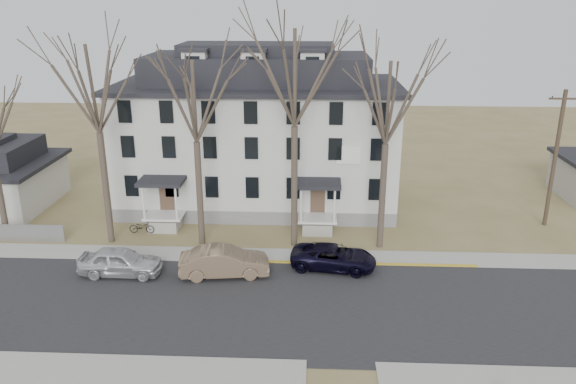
{
  "coord_description": "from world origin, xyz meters",
  "views": [
    {
      "loc": [
        2.16,
        -23.37,
        15.14
      ],
      "look_at": [
        0.64,
        9.0,
        3.89
      ],
      "focal_mm": 35.0,
      "sensor_mm": 36.0,
      "label": 1
    }
  ],
  "objects_px": {
    "tree_center": "(295,71)",
    "bicycle_left": "(142,227)",
    "tree_mid_left": "(194,96)",
    "tree_mid_right": "(388,97)",
    "car_silver": "(121,262)",
    "utility_pole_far": "(555,158)",
    "boarding_house": "(259,134)",
    "car_tan": "(224,262)",
    "car_navy": "(333,258)",
    "tree_far_left": "(94,83)"
  },
  "relations": [
    {
      "from": "car_tan",
      "to": "boarding_house",
      "type": "bearing_deg",
      "value": -11.35
    },
    {
      "from": "tree_mid_left",
      "to": "tree_mid_right",
      "type": "relative_size",
      "value": 1.0
    },
    {
      "from": "car_navy",
      "to": "boarding_house",
      "type": "bearing_deg",
      "value": 33.39
    },
    {
      "from": "tree_mid_right",
      "to": "car_tan",
      "type": "xyz_separation_m",
      "value": [
        -9.33,
        -4.45,
        -8.76
      ]
    },
    {
      "from": "tree_mid_right",
      "to": "tree_center",
      "type": "bearing_deg",
      "value": 180.0
    },
    {
      "from": "tree_center",
      "to": "tree_mid_left",
      "type": "bearing_deg",
      "value": 180.0
    },
    {
      "from": "tree_far_left",
      "to": "car_tan",
      "type": "height_order",
      "value": "tree_far_left"
    },
    {
      "from": "tree_mid_left",
      "to": "boarding_house",
      "type": "bearing_deg",
      "value": 69.8
    },
    {
      "from": "tree_center",
      "to": "car_navy",
      "type": "relative_size",
      "value": 2.94
    },
    {
      "from": "tree_far_left",
      "to": "car_tan",
      "type": "relative_size",
      "value": 2.69
    },
    {
      "from": "tree_far_left",
      "to": "utility_pole_far",
      "type": "height_order",
      "value": "tree_far_left"
    },
    {
      "from": "car_silver",
      "to": "bicycle_left",
      "type": "relative_size",
      "value": 2.76
    },
    {
      "from": "tree_mid_left",
      "to": "bicycle_left",
      "type": "height_order",
      "value": "tree_mid_left"
    },
    {
      "from": "tree_center",
      "to": "car_tan",
      "type": "relative_size",
      "value": 2.89
    },
    {
      "from": "car_tan",
      "to": "tree_center",
      "type": "bearing_deg",
      "value": -48.27
    },
    {
      "from": "tree_mid_right",
      "to": "car_navy",
      "type": "relative_size",
      "value": 2.55
    },
    {
      "from": "utility_pole_far",
      "to": "tree_mid_left",
      "type": "bearing_deg",
      "value": -169.87
    },
    {
      "from": "utility_pole_far",
      "to": "car_tan",
      "type": "xyz_separation_m",
      "value": [
        -21.33,
        -8.65,
        -4.07
      ]
    },
    {
      "from": "car_navy",
      "to": "bicycle_left",
      "type": "distance_m",
      "value": 13.58
    },
    {
      "from": "tree_center",
      "to": "bicycle_left",
      "type": "height_order",
      "value": "tree_center"
    },
    {
      "from": "car_tan",
      "to": "car_navy",
      "type": "height_order",
      "value": "car_tan"
    },
    {
      "from": "tree_center",
      "to": "car_silver",
      "type": "relative_size",
      "value": 3.11
    },
    {
      "from": "tree_mid_right",
      "to": "bicycle_left",
      "type": "height_order",
      "value": "tree_mid_right"
    },
    {
      "from": "boarding_house",
      "to": "bicycle_left",
      "type": "distance_m",
      "value": 11.18
    },
    {
      "from": "tree_far_left",
      "to": "car_silver",
      "type": "relative_size",
      "value": 2.9
    },
    {
      "from": "tree_far_left",
      "to": "tree_center",
      "type": "distance_m",
      "value": 12.02
    },
    {
      "from": "car_tan",
      "to": "bicycle_left",
      "type": "xyz_separation_m",
      "value": [
        -6.53,
        5.79,
        -0.39
      ]
    },
    {
      "from": "utility_pole_far",
      "to": "car_tan",
      "type": "distance_m",
      "value": 23.37
    },
    {
      "from": "tree_mid_right",
      "to": "bicycle_left",
      "type": "distance_m",
      "value": 18.36
    },
    {
      "from": "tree_mid_left",
      "to": "car_tan",
      "type": "xyz_separation_m",
      "value": [
        2.17,
        -4.45,
        -8.76
      ]
    },
    {
      "from": "tree_mid_left",
      "to": "car_silver",
      "type": "xyz_separation_m",
      "value": [
        -3.79,
        -4.63,
        -8.8
      ]
    },
    {
      "from": "tree_mid_right",
      "to": "car_silver",
      "type": "xyz_separation_m",
      "value": [
        -15.29,
        -4.63,
        -8.8
      ]
    },
    {
      "from": "car_tan",
      "to": "car_navy",
      "type": "distance_m",
      "value": 6.38
    },
    {
      "from": "boarding_house",
      "to": "car_tan",
      "type": "xyz_separation_m",
      "value": [
        -0.83,
        -12.61,
        -4.54
      ]
    },
    {
      "from": "tree_far_left",
      "to": "car_silver",
      "type": "height_order",
      "value": "tree_far_left"
    },
    {
      "from": "tree_mid_left",
      "to": "car_navy",
      "type": "distance_m",
      "value": 12.69
    },
    {
      "from": "utility_pole_far",
      "to": "tree_far_left",
      "type": "bearing_deg",
      "value": -171.9
    },
    {
      "from": "utility_pole_far",
      "to": "tree_mid_right",
      "type": "bearing_deg",
      "value": -160.71
    },
    {
      "from": "tree_far_left",
      "to": "car_silver",
      "type": "distance_m",
      "value": 10.83
    },
    {
      "from": "tree_far_left",
      "to": "tree_center",
      "type": "bearing_deg",
      "value": 0.0
    },
    {
      "from": "utility_pole_far",
      "to": "bicycle_left",
      "type": "bearing_deg",
      "value": -174.13
    },
    {
      "from": "tree_mid_right",
      "to": "boarding_house",
      "type": "bearing_deg",
      "value": 136.19
    },
    {
      "from": "utility_pole_far",
      "to": "car_tan",
      "type": "relative_size",
      "value": 1.87
    },
    {
      "from": "tree_mid_left",
      "to": "utility_pole_far",
      "type": "distance_m",
      "value": 24.33
    },
    {
      "from": "tree_far_left",
      "to": "utility_pole_far",
      "type": "bearing_deg",
      "value": 8.1
    },
    {
      "from": "tree_far_left",
      "to": "tree_mid_left",
      "type": "xyz_separation_m",
      "value": [
        6.0,
        0.0,
        -0.74
      ]
    },
    {
      "from": "car_tan",
      "to": "bicycle_left",
      "type": "relative_size",
      "value": 2.97
    },
    {
      "from": "car_tan",
      "to": "tree_mid_left",
      "type": "bearing_deg",
      "value": 18.43
    },
    {
      "from": "tree_mid_left",
      "to": "tree_center",
      "type": "relative_size",
      "value": 0.87
    },
    {
      "from": "tree_mid_right",
      "to": "car_silver",
      "type": "relative_size",
      "value": 2.7
    }
  ]
}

